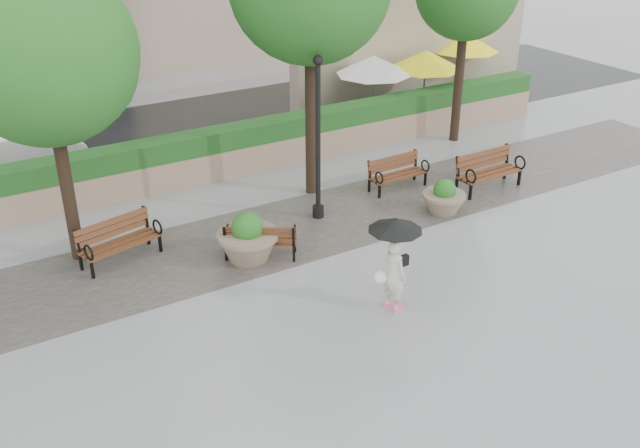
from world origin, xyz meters
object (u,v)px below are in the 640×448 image
bench_1 (121,249)px  bench_3 (397,180)px  bench_4 (488,179)px  pedestrian (395,255)px  bench_2 (261,247)px  car_right (15,153)px  planter_left (248,241)px  planter_right (444,200)px  lamppost (318,150)px

bench_1 → bench_3: bench_1 is taller
bench_1 → bench_3: 7.57m
bench_4 → pedestrian: pedestrian is taller
bench_1 → bench_2: size_ratio=1.13×
bench_3 → car_right: 10.70m
bench_2 → bench_4: bearing=-145.9°
planter_left → car_right: car_right is taller
bench_3 → bench_1: bearing=178.9°
bench_1 → bench_4: bench_4 is taller
bench_1 → planter_left: planter_left is taller
car_right → planter_left: bearing=-162.0°
bench_1 → planter_right: bearing=-26.5°
bench_1 → planter_left: size_ratio=1.38×
bench_3 → lamppost: (-2.73, -0.39, 1.52)m
lamppost → pedestrian: 4.35m
pedestrian → bench_4: bearing=-66.9°
bench_1 → bench_2: 3.07m
bench_1 → planter_right: bench_1 is taller
bench_4 → pedestrian: size_ratio=1.00×
bench_3 → planter_left: size_ratio=1.22×
planter_left → car_right: (-3.45, 7.80, 0.18)m
bench_3 → lamppost: size_ratio=0.41×
bench_1 → car_right: 6.51m
bench_2 → lamppost: size_ratio=0.41×
car_right → bench_1: bearing=-176.8°
lamppost → car_right: lamppost is taller
planter_right → lamppost: 3.46m
bench_4 → lamppost: lamppost is taller
bench_3 → car_right: size_ratio=0.43×
planter_right → lamppost: bearing=153.6°
bench_2 → planter_right: (4.95, -0.34, 0.10)m
bench_1 → bench_4: 9.73m
bench_3 → bench_4: 2.44m
bench_1 → planter_right: size_ratio=1.74×
bench_2 → pedestrian: (1.29, -3.17, 0.92)m
bench_4 → car_right: car_right is taller
bench_4 → bench_1: bearing=171.1°
bench_3 → planter_left: (-5.14, -1.42, 0.19)m
planter_right → bench_4: bearing=14.7°
bench_1 → planter_left: bearing=-43.2°
bench_2 → lamppost: 2.82m
bench_4 → car_right: (-10.66, 7.66, 0.33)m
bench_1 → bench_4: (9.65, -1.24, 0.02)m
bench_3 → pedestrian: size_ratio=0.86×
bench_4 → lamppost: size_ratio=0.48×
bench_1 → bench_2: bench_1 is taller
bench_1 → planter_right: (7.67, -1.76, 0.07)m
bench_1 → planter_left: 2.80m
lamppost → car_right: (-5.86, 6.78, -1.15)m
planter_left → bench_2: bearing=-7.4°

